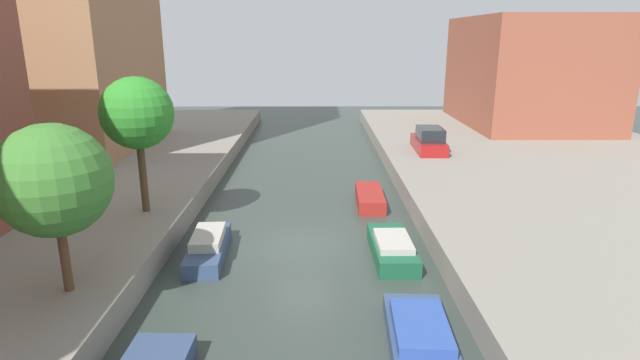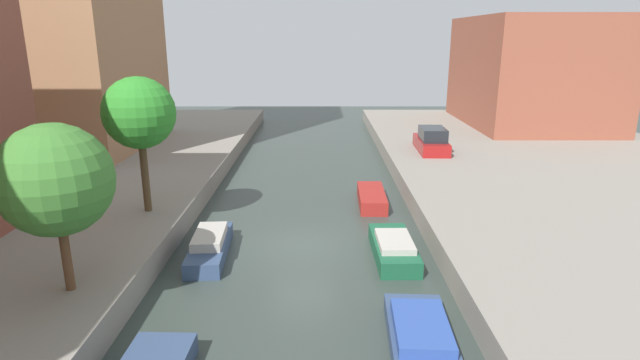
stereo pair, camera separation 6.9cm
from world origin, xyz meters
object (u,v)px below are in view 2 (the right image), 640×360
street_tree_1 (53,181)px  parked_car (429,141)px  low_block_right (529,71)px  moored_boat_left_2 (208,246)px  moored_boat_right_3 (392,248)px  street_tree_2 (137,114)px  moored_boat_right_4 (370,198)px  moored_boat_right_2 (420,340)px

street_tree_1 → parked_car: street_tree_1 is taller
low_block_right → moored_boat_left_2: 32.95m
low_block_right → street_tree_1: 38.06m
parked_car → moored_boat_right_3: size_ratio=1.11×
low_block_right → street_tree_2: 33.04m
street_tree_1 → moored_boat_right_3: 11.69m
street_tree_2 → moored_boat_right_4: street_tree_2 is taller
moored_boat_right_3 → moored_boat_right_4: 6.31m
low_block_right → moored_boat_right_4: 24.01m
street_tree_1 → moored_boat_left_2: size_ratio=1.14×
street_tree_2 → moored_boat_right_2: size_ratio=1.21×
moored_boat_right_3 → low_block_right: bearing=59.5°
moored_boat_right_3 → moored_boat_right_4: bearing=91.9°
moored_boat_right_2 → moored_boat_right_3: bearing=89.2°
parked_car → moored_boat_left_2: 17.99m
low_block_right → moored_boat_left_2: size_ratio=3.30×
street_tree_1 → moored_boat_right_4: street_tree_1 is taller
low_block_right → parked_car: bearing=-133.9°
street_tree_2 → moored_boat_right_3: (10.08, -2.52, -4.75)m
street_tree_1 → moored_boat_right_4: 15.11m
street_tree_1 → moored_boat_right_4: (9.86, 10.74, -3.97)m
low_block_right → street_tree_2: low_block_right is taller
moored_boat_right_3 → moored_boat_left_2: bearing=178.9°
parked_car → moored_boat_left_2: bearing=-129.2°
moored_boat_right_2 → low_block_right: bearing=64.5°
street_tree_2 → parked_car: 18.77m
street_tree_2 → parked_car: bearing=38.6°
street_tree_1 → moored_boat_left_2: 6.75m
moored_boat_left_2 → moored_boat_right_2: moored_boat_left_2 is taller
parked_car → moored_boat_right_3: bearing=-107.2°
moored_boat_right_3 → moored_boat_right_4: size_ratio=1.05×
moored_boat_right_2 → moored_boat_right_4: (-0.13, 12.32, 0.01)m
parked_car → moored_boat_right_4: 9.06m
parked_car → moored_boat_right_4: bearing=-120.5°
street_tree_1 → parked_car: 23.58m
street_tree_1 → street_tree_2: bearing=90.0°
low_block_right → moored_boat_right_4: size_ratio=3.78×
low_block_right → moored_boat_left_2: bearing=-131.3°
street_tree_1 → moored_boat_right_2: (9.99, -1.58, -3.97)m
street_tree_2 → parked_car: size_ratio=1.28×
street_tree_2 → moored_boat_right_3: 11.42m
low_block_right → street_tree_1: size_ratio=2.89×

